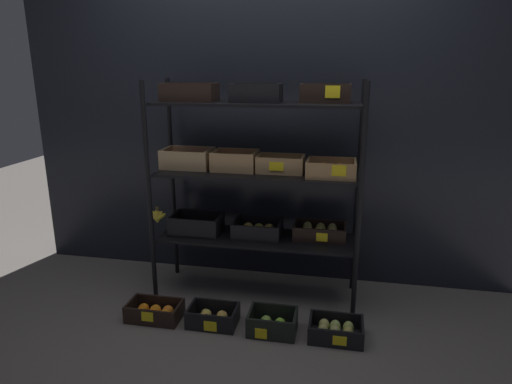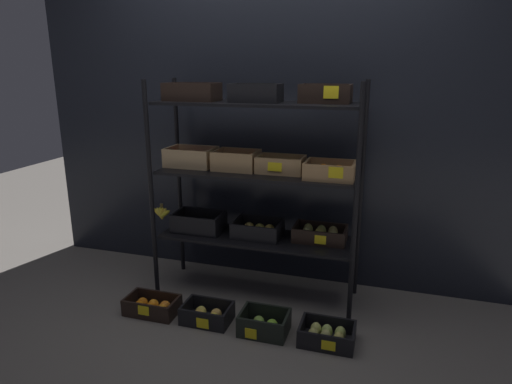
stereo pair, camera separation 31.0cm
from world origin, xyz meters
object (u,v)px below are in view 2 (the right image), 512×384
object	(u,v)px
display_rack	(255,173)
crate_ground_pear	(327,335)
crate_ground_apple_gold	(207,315)
crate_ground_orange	(152,307)
crate_ground_apple_green	(264,325)

from	to	relation	value
display_rack	crate_ground_pear	distance (m)	1.16
display_rack	crate_ground_apple_gold	size ratio (longest dim) A/B	4.84
crate_ground_orange	display_rack	bearing A→B (deg)	39.33
crate_ground_apple_gold	crate_ground_pear	distance (m)	0.79
crate_ground_apple_green	crate_ground_pear	size ratio (longest dim) A/B	0.91
crate_ground_apple_gold	crate_ground_apple_green	distance (m)	0.40
crate_ground_pear	crate_ground_apple_gold	bearing A→B (deg)	179.53
display_rack	crate_ground_orange	bearing A→B (deg)	-140.67
crate_ground_orange	crate_ground_apple_green	bearing A→B (deg)	0.00
crate_ground_apple_green	display_rack	bearing A→B (deg)	113.01
display_rack	crate_ground_pear	xyz separation A→B (m)	(0.60, -0.48, -0.86)
crate_ground_orange	crate_ground_apple_gold	size ratio (longest dim) A/B	1.11
crate_ground_apple_green	crate_ground_pear	bearing A→B (deg)	0.93
crate_ground_pear	crate_ground_orange	bearing A→B (deg)	-179.69
crate_ground_apple_gold	crate_ground_orange	bearing A→B (deg)	-178.15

